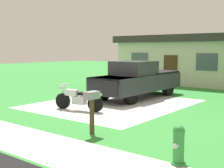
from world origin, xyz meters
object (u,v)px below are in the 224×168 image
object	(u,v)px
neighbor_house	(186,59)
motorcycle	(78,99)
pickup_truck	(138,79)
mailbox	(92,101)
fire_hydrant	(179,145)

from	to	relation	value
neighbor_house	motorcycle	bearing A→B (deg)	-85.36
motorcycle	pickup_truck	xyz separation A→B (m)	(0.11, 4.33, 0.48)
pickup_truck	mailbox	bearing A→B (deg)	-68.15
fire_hydrant	neighbor_house	distance (m)	17.14
motorcycle	fire_hydrant	size ratio (longest dim) A/B	2.51
mailbox	motorcycle	bearing A→B (deg)	140.31
pickup_truck	neighbor_house	xyz separation A→B (m)	(-1.14, 8.33, 0.84)
pickup_truck	fire_hydrant	distance (m)	9.30
fire_hydrant	mailbox	xyz separation A→B (m)	(-3.08, 0.68, 0.55)
motorcycle	fire_hydrant	bearing A→B (deg)	-26.98
motorcycle	neighbor_house	distance (m)	12.77
pickup_truck	neighbor_house	world-z (taller)	neighbor_house
mailbox	fire_hydrant	bearing A→B (deg)	-12.40
pickup_truck	mailbox	world-z (taller)	pickup_truck
pickup_truck	fire_hydrant	xyz separation A→B (m)	(5.74, -7.31, -0.53)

